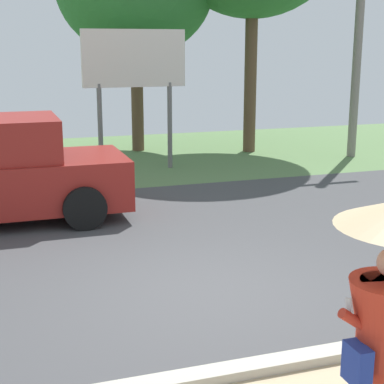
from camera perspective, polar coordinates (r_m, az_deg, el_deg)
The scene contains 3 objects.
ground_plane at distance 10.64m, azimuth -3.66°, elevation -3.68°, with size 40.00×22.00×0.20m.
utility_pole at distance 17.79m, azimuth 15.54°, elevation 15.88°, with size 1.80×0.24×7.53m.
roadside_billboard at distance 15.32m, azimuth -5.45°, elevation 11.50°, with size 2.60×0.12×3.50m.
Camera 1 is at (-2.53, -6.89, 3.13)m, focal length 56.57 mm.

